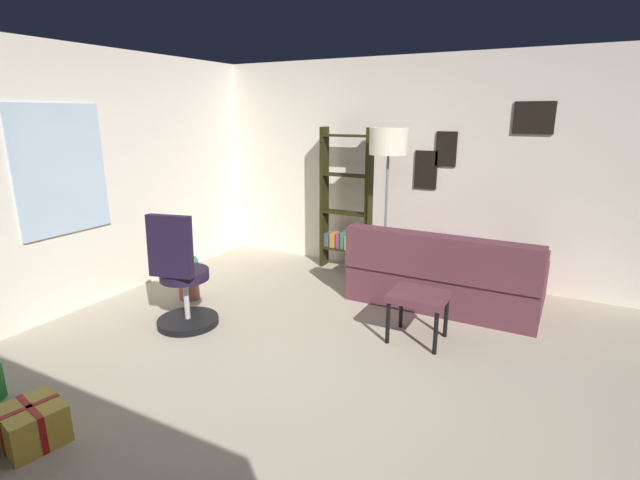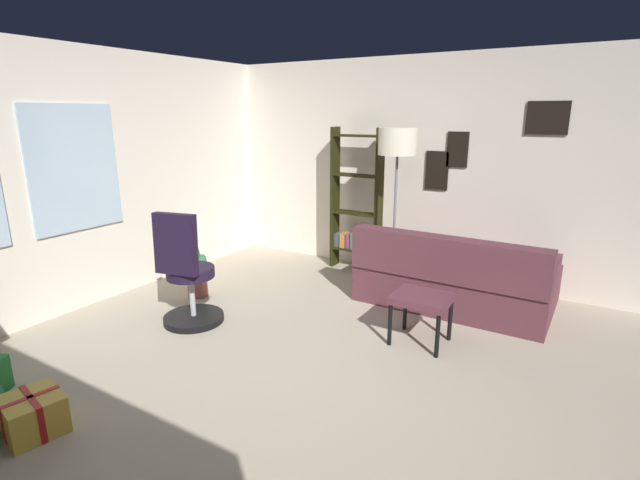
% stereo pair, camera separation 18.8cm
% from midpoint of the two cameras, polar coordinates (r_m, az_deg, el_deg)
% --- Properties ---
extents(ground_plane, '(5.59, 5.31, 0.10)m').
position_cam_midpoint_polar(ground_plane, '(3.60, -3.99, -17.88)').
color(ground_plane, '#AFA38D').
extents(wall_back_with_windows, '(5.59, 0.12, 2.54)m').
position_cam_midpoint_polar(wall_back_with_windows, '(5.05, -31.57, 5.73)').
color(wall_back_with_windows, silver).
rests_on(wall_back_with_windows, ground_plane).
extents(wall_right_with_frames, '(0.12, 5.31, 2.54)m').
position_cam_midpoint_polar(wall_right_with_frames, '(5.66, 11.34, 8.42)').
color(wall_right_with_frames, silver).
rests_on(wall_right_with_frames, ground_plane).
extents(couch, '(1.51, 1.88, 0.80)m').
position_cam_midpoint_polar(couch, '(5.06, 15.22, -4.25)').
color(couch, '#582E37').
rests_on(couch, ground_plane).
extents(footstool, '(0.41, 0.47, 0.43)m').
position_cam_midpoint_polar(footstool, '(4.10, 10.59, -7.15)').
color(footstool, '#582E37').
rests_on(footstool, ground_plane).
extents(gift_box_gold, '(0.38, 0.40, 0.25)m').
position_cam_midpoint_polar(gift_box_gold, '(3.51, -32.94, -18.28)').
color(gift_box_gold, gold).
rests_on(gift_box_gold, ground_plane).
extents(office_chair, '(0.56, 0.56, 1.08)m').
position_cam_midpoint_polar(office_chair, '(4.45, -17.64, -5.06)').
color(office_chair, black).
rests_on(office_chair, ground_plane).
extents(bookshelf, '(0.18, 0.64, 1.75)m').
position_cam_midpoint_polar(bookshelf, '(5.81, 2.18, 3.71)').
color(bookshelf, black).
rests_on(bookshelf, ground_plane).
extents(floor_lamp, '(0.41, 0.41, 1.76)m').
position_cam_midpoint_polar(floor_lamp, '(5.12, 7.24, 10.73)').
color(floor_lamp, slate).
rests_on(floor_lamp, ground_plane).
extents(potted_plant, '(0.26, 0.33, 0.60)m').
position_cam_midpoint_polar(potted_plant, '(5.20, -16.63, -4.26)').
color(potted_plant, '#965146').
rests_on(potted_plant, ground_plane).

